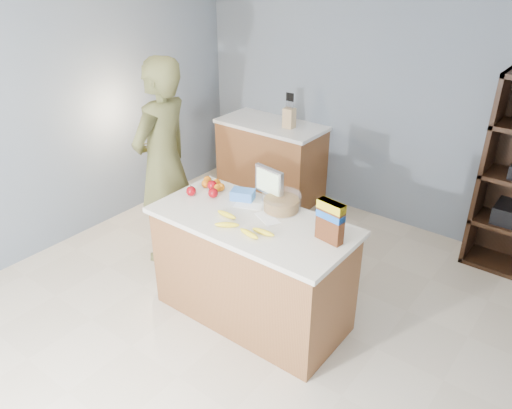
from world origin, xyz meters
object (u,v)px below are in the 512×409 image
Objects in this scene: counter_peninsula at (252,272)px; tv at (269,183)px; person at (163,164)px; cereal_box at (330,219)px.

counter_peninsula is 5.53× the size of tv.
counter_peninsula is 1.34m from person.
counter_peninsula is 0.90m from cereal_box.
tv is at bearing 161.40° from cereal_box.
cereal_box is at bearing 7.78° from counter_peninsula.
person reaches higher than counter_peninsula.
person is at bearing 175.01° from cereal_box.
tv is at bearing 85.01° from person.
person is at bearing -176.40° from tv.
counter_peninsula is at bearing -172.22° from cereal_box.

